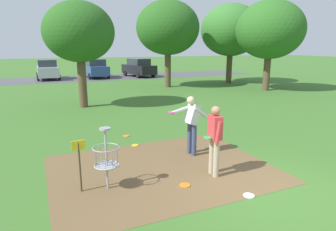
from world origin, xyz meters
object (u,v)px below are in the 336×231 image
frisbee_mid_grass (126,136)px  parked_car_leftmost (48,70)px  disc_golf_basket (103,157)px  frisbee_near_basket (249,196)px  player_foreground_watching (192,121)px  frisbee_far_left (135,145)px  tree_near_right (231,30)px  parked_car_center_left (96,68)px  tree_near_left (168,28)px  player_throwing (215,137)px  tree_mid_center (270,30)px  frisbee_by_tee (185,185)px  parked_car_center_right (139,68)px  tree_mid_left (79,32)px

frisbee_mid_grass → parked_car_leftmost: 20.74m
disc_golf_basket → frisbee_near_basket: bearing=-30.1°
disc_golf_basket → frisbee_near_basket: size_ratio=5.88×
player_foreground_watching → frisbee_far_left: size_ratio=7.73×
tree_near_right → parked_car_center_left: size_ratio=1.53×
frisbee_near_basket → tree_near_left: (5.38, 16.22, 4.37)m
frisbee_near_basket → frisbee_mid_grass: same height
player_throwing → tree_mid_center: 15.62m
tree_near_left → tree_near_right: bearing=2.2°
frisbee_by_tee → parked_car_center_right: size_ratio=0.05×
frisbee_near_basket → tree_near_right: 20.36m
player_throwing → parked_car_center_left: (1.72, 24.15, -0.05)m
player_throwing → parked_car_center_left: 24.21m
player_throwing → parked_car_center_left: size_ratio=0.40×
tree_mid_left → parked_car_center_left: tree_mid_left is taller
frisbee_mid_grass → parked_car_leftmost: bearing=94.6°
player_throwing → tree_near_left: bearing=69.9°
frisbee_far_left → tree_mid_left: 7.85m
player_throwing → parked_car_center_right: bearing=75.7°
player_throwing → frisbee_far_left: player_throwing is taller
disc_golf_basket → player_foreground_watching: player_foreground_watching is taller
tree_near_right → frisbee_far_left: bearing=-134.9°
frisbee_far_left → tree_near_left: tree_near_left is taller
tree_mid_left → tree_mid_center: bearing=3.5°
tree_mid_left → parked_car_center_left: bearing=76.9°
disc_golf_basket → frisbee_by_tee: bearing=-19.5°
parked_car_center_left → tree_mid_left: bearing=-103.1°
frisbee_by_tee → parked_car_leftmost: size_ratio=0.06×
frisbee_near_basket → tree_near_left: size_ratio=0.04×
disc_golf_basket → parked_car_center_left: parked_car_center_left is taller
parked_car_leftmost → tree_near_right: bearing=-33.7°
parked_car_leftmost → parked_car_center_left: size_ratio=0.99×
player_foreground_watching → parked_car_leftmost: bearing=97.1°
player_throwing → tree_mid_left: bearing=99.5°
frisbee_mid_grass → parked_car_center_right: size_ratio=0.05×
frisbee_by_tee → player_throwing: bearing=14.7°
player_throwing → parked_car_center_right: (5.99, 23.50, -0.05)m
frisbee_by_tee → tree_mid_left: (-0.72, 9.98, 3.71)m
parked_car_center_right → player_throwing: bearing=-104.3°
frisbee_by_tee → parked_car_center_right: parked_car_center_right is taller
tree_near_left → parked_car_center_left: 10.46m
frisbee_mid_grass → tree_mid_center: size_ratio=0.04×
player_throwing → tree_near_right: 19.27m
player_throwing → frisbee_near_basket: (0.11, -1.20, -0.96)m
frisbee_by_tee → parked_car_center_left: size_ratio=0.06×
frisbee_mid_grass → tree_near_right: tree_near_right is taller
frisbee_mid_grass → parked_car_center_left: (2.79, 20.23, 0.91)m
player_foreground_watching → frisbee_mid_grass: player_foreground_watching is taller
disc_golf_basket → frisbee_far_left: 3.00m
tree_near_right → parked_car_center_left: (-9.57, 8.91, -3.43)m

